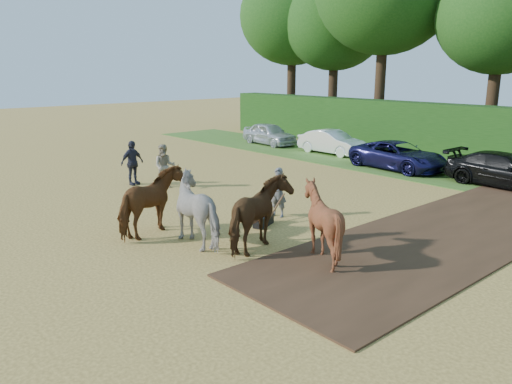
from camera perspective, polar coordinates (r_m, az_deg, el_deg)
The scene contains 6 objects.
ground at distance 12.75m, azimuth 1.97°, elevation -8.84°, with size 120.00×120.00×0.00m, color gold.
earth_strip at distance 17.32m, azimuth 22.80°, elevation -3.64°, with size 4.50×17.00×0.05m, color #472D1C.
grass_verge at distance 24.15m, azimuth 27.11°, elevation 0.64°, with size 50.00×5.00×0.03m, color #38601E.
spectator_near at distance 21.35m, azimuth -10.41°, elevation 2.91°, with size 0.90×0.70×1.86m, color #BCAE94.
spectator_far at distance 22.23m, azimuth -13.97°, elevation 3.25°, with size 1.13×0.47×1.93m, color #272834.
plough_team at distance 14.11m, azimuth -2.64°, elevation -2.23°, with size 6.74×5.83×2.03m.
Camera 1 is at (8.58, -8.03, 4.94)m, focal length 35.00 mm.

